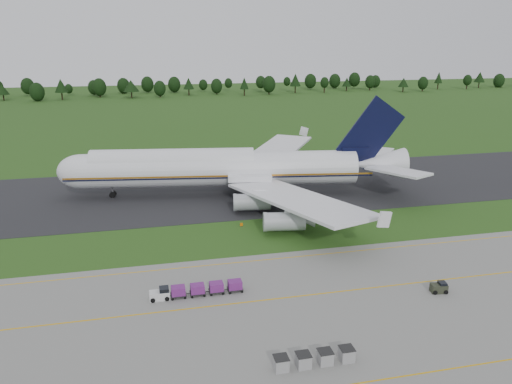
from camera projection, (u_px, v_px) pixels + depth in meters
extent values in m
plane|color=#234815|center=(257.00, 236.00, 86.43)|extent=(600.00, 600.00, 0.00)
cube|color=slate|center=(326.00, 350.00, 54.74)|extent=(300.00, 52.00, 0.06)
cube|color=black|center=(230.00, 190.00, 112.50)|extent=(300.00, 40.00, 0.08)
cube|color=#D09A0C|center=(294.00, 297.00, 65.91)|extent=(300.00, 0.25, 0.01)
cube|color=#D09A0C|center=(272.00, 259.00, 77.09)|extent=(120.00, 0.20, 0.01)
cylinder|color=black|center=(4.00, 97.00, 272.76)|extent=(0.70, 0.70, 3.15)
cone|color=black|center=(2.00, 89.00, 271.47)|extent=(6.82, 6.82, 5.59)
cylinder|color=black|center=(38.00, 98.00, 269.65)|extent=(0.70, 0.70, 3.21)
sphere|color=black|center=(37.00, 92.00, 268.67)|extent=(7.74, 7.74, 7.74)
cylinder|color=black|center=(62.00, 96.00, 275.16)|extent=(0.70, 0.70, 4.11)
cone|color=black|center=(61.00, 86.00, 273.47)|extent=(7.16, 7.16, 7.31)
cylinder|color=black|center=(100.00, 94.00, 286.94)|extent=(0.70, 0.70, 3.76)
sphere|color=black|center=(99.00, 87.00, 285.79)|extent=(7.77, 7.77, 7.77)
cylinder|color=black|center=(132.00, 95.00, 284.21)|extent=(0.70, 0.70, 3.61)
cone|color=black|center=(131.00, 86.00, 282.73)|extent=(8.94, 8.94, 6.42)
cylinder|color=black|center=(160.00, 94.00, 286.96)|extent=(0.70, 0.70, 3.32)
sphere|color=black|center=(160.00, 88.00, 285.95)|extent=(6.78, 6.78, 6.78)
cylinder|color=black|center=(189.00, 92.00, 296.19)|extent=(0.70, 0.70, 3.74)
cone|color=black|center=(189.00, 83.00, 294.65)|extent=(6.35, 6.35, 6.65)
cylinder|color=black|center=(217.00, 92.00, 302.61)|extent=(0.70, 0.70, 3.21)
sphere|color=black|center=(217.00, 86.00, 301.63)|extent=(6.85, 6.85, 6.85)
cylinder|color=black|center=(244.00, 92.00, 294.64)|extent=(0.70, 0.70, 3.86)
cone|color=black|center=(244.00, 83.00, 293.06)|extent=(5.16, 5.16, 6.87)
cylinder|color=black|center=(269.00, 91.00, 301.35)|extent=(0.70, 0.70, 3.98)
sphere|color=black|center=(269.00, 84.00, 300.14)|extent=(7.71, 7.71, 7.71)
cylinder|color=black|center=(295.00, 90.00, 308.97)|extent=(0.70, 0.70, 4.25)
cone|color=black|center=(295.00, 80.00, 307.22)|extent=(6.72, 6.72, 7.56)
cylinder|color=black|center=(324.00, 89.00, 309.94)|extent=(0.70, 0.70, 4.16)
sphere|color=black|center=(325.00, 82.00, 308.68)|extent=(5.16, 5.16, 5.16)
cylinder|color=black|center=(346.00, 89.00, 320.61)|extent=(0.70, 0.70, 3.07)
cone|color=black|center=(347.00, 82.00, 319.35)|extent=(5.78, 5.78, 5.45)
cylinder|color=black|center=(370.00, 88.00, 324.93)|extent=(0.70, 0.70, 3.60)
sphere|color=black|center=(370.00, 82.00, 323.84)|extent=(6.52, 6.52, 6.52)
cylinder|color=black|center=(403.00, 89.00, 315.47)|extent=(0.70, 0.70, 3.18)
cone|color=black|center=(404.00, 82.00, 314.17)|extent=(6.55, 6.55, 5.65)
cylinder|color=black|center=(422.00, 89.00, 318.47)|extent=(0.70, 0.70, 3.43)
sphere|color=black|center=(423.00, 83.00, 317.43)|extent=(6.29, 6.29, 6.29)
cylinder|color=black|center=(438.00, 86.00, 331.33)|extent=(0.70, 0.70, 4.09)
cone|color=black|center=(439.00, 77.00, 329.65)|extent=(5.01, 5.01, 7.27)
cylinder|color=black|center=(467.00, 86.00, 332.26)|extent=(0.70, 0.70, 3.89)
sphere|color=black|center=(467.00, 80.00, 331.07)|extent=(5.52, 5.52, 5.52)
cylinder|color=black|center=(479.00, 85.00, 341.32)|extent=(0.70, 0.70, 3.85)
cone|color=black|center=(480.00, 77.00, 339.74)|extent=(7.03, 7.03, 6.84)
cylinder|color=black|center=(498.00, 85.00, 345.16)|extent=(0.70, 0.70, 2.94)
sphere|color=black|center=(499.00, 81.00, 344.26)|extent=(7.38, 7.38, 7.38)
cylinder|color=white|center=(221.00, 169.00, 107.12)|extent=(58.92, 15.93, 7.26)
cylinder|color=white|center=(173.00, 162.00, 105.92)|extent=(34.75, 10.73, 5.66)
sphere|color=white|center=(82.00, 171.00, 105.10)|extent=(7.26, 7.26, 7.26)
cone|color=white|center=(379.00, 164.00, 109.38)|extent=(12.00, 8.48, 6.90)
cube|color=#BF781C|center=(221.00, 176.00, 103.83)|extent=(63.83, 9.71, 0.35)
cube|color=white|center=(296.00, 199.00, 89.98)|extent=(19.88, 35.74, 0.55)
cube|color=white|center=(274.00, 152.00, 126.68)|extent=(27.77, 33.95, 0.55)
cylinder|color=#9DA0A5|center=(252.00, 202.00, 96.45)|extent=(7.46, 4.25, 3.23)
cylinder|color=#9DA0A5|center=(284.00, 221.00, 86.21)|extent=(7.46, 4.25, 3.23)
cylinder|color=#9DA0A5|center=(245.00, 169.00, 120.66)|extent=(7.46, 4.25, 3.23)
cylinder|color=#9DA0A5|center=(262.00, 158.00, 131.57)|extent=(7.46, 4.25, 3.23)
cube|color=black|center=(370.00, 133.00, 107.20)|extent=(14.62, 2.75, 16.19)
cube|color=white|center=(398.00, 171.00, 102.19)|extent=(10.30, 14.24, 0.45)
cube|color=white|center=(376.00, 155.00, 116.60)|extent=(12.74, 13.56, 0.45)
cylinder|color=slate|center=(113.00, 192.00, 106.92)|extent=(0.36, 0.36, 2.22)
cylinder|color=black|center=(113.00, 194.00, 107.06)|extent=(1.43, 1.09, 1.31)
cylinder|color=slate|center=(250.00, 196.00, 104.62)|extent=(0.36, 0.36, 2.22)
cylinder|color=black|center=(250.00, 198.00, 104.76)|extent=(1.43, 1.09, 1.31)
cylinder|color=slate|center=(248.00, 184.00, 113.27)|extent=(0.36, 0.36, 2.22)
cylinder|color=black|center=(248.00, 186.00, 113.40)|extent=(1.43, 1.09, 1.31)
cube|color=silver|center=(160.00, 295.00, 65.16)|extent=(2.63, 1.42, 1.11)
cylinder|color=black|center=(153.00, 300.00, 64.38)|extent=(0.61, 0.22, 0.61)
cube|color=black|center=(178.00, 295.00, 65.73)|extent=(2.02, 1.52, 0.12)
cube|color=#5F1E67|center=(178.00, 290.00, 65.55)|extent=(1.82, 1.42, 1.11)
cylinder|color=black|center=(173.00, 299.00, 64.95)|extent=(0.34, 0.15, 0.34)
cube|color=black|center=(198.00, 293.00, 66.26)|extent=(2.02, 1.52, 0.12)
cube|color=#5F1E67|center=(197.00, 288.00, 66.08)|extent=(1.82, 1.42, 1.11)
cylinder|color=black|center=(192.00, 297.00, 65.49)|extent=(0.34, 0.15, 0.34)
cube|color=black|center=(216.00, 291.00, 66.80)|extent=(2.02, 1.52, 0.12)
cube|color=#5F1E67|center=(216.00, 286.00, 66.62)|extent=(1.82, 1.42, 1.11)
cylinder|color=black|center=(211.00, 295.00, 66.02)|extent=(0.34, 0.15, 0.34)
cube|color=black|center=(235.00, 289.00, 67.33)|extent=(2.02, 1.52, 0.12)
cube|color=#5F1E67|center=(235.00, 284.00, 67.15)|extent=(1.82, 1.42, 1.11)
cylinder|color=black|center=(230.00, 293.00, 66.55)|extent=(0.34, 0.15, 0.34)
cylinder|color=black|center=(160.00, 297.00, 65.23)|extent=(0.61, 0.22, 0.61)
cube|color=#2A2E20|center=(439.00, 288.00, 66.96)|extent=(2.27, 1.56, 1.16)
cylinder|color=black|center=(436.00, 293.00, 66.30)|extent=(0.59, 0.21, 0.59)
cylinder|color=black|center=(441.00, 287.00, 67.78)|extent=(0.59, 0.21, 0.59)
cube|color=gray|center=(281.00, 364.00, 51.22)|extent=(1.43, 1.43, 1.43)
cube|color=black|center=(281.00, 357.00, 51.00)|extent=(1.52, 1.52, 0.07)
cube|color=gray|center=(303.00, 360.00, 51.73)|extent=(1.43, 1.43, 1.43)
cube|color=black|center=(303.00, 354.00, 51.50)|extent=(1.52, 1.52, 0.07)
cube|color=gray|center=(325.00, 357.00, 52.23)|extent=(1.43, 1.43, 1.43)
cube|color=black|center=(325.00, 351.00, 52.01)|extent=(1.52, 1.52, 0.07)
cube|color=gray|center=(347.00, 354.00, 52.74)|extent=(1.43, 1.43, 1.43)
cube|color=black|center=(347.00, 348.00, 52.52)|extent=(1.52, 1.52, 0.07)
cube|color=orange|center=(241.00, 225.00, 90.70)|extent=(0.50, 0.12, 0.60)
cube|color=black|center=(241.00, 226.00, 90.79)|extent=(0.30, 0.30, 0.04)
cube|color=orange|center=(306.00, 219.00, 93.29)|extent=(0.50, 0.12, 0.60)
cube|color=black|center=(306.00, 221.00, 93.37)|extent=(0.30, 0.30, 0.04)
cube|color=orange|center=(366.00, 214.00, 95.87)|extent=(0.50, 0.12, 0.60)
cube|color=black|center=(366.00, 216.00, 95.96)|extent=(0.30, 0.30, 0.04)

